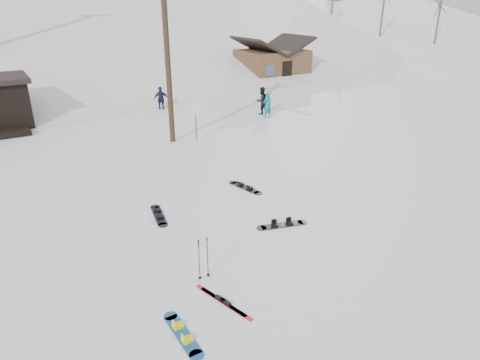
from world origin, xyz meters
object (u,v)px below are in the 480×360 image
utility_pole (166,42)px  hero_skis (223,302)px  hero_snowboard (183,334)px  cabin (272,66)px

utility_pole → hero_skis: 13.34m
utility_pole → hero_skis: (-3.82, -11.90, -4.65)m
utility_pole → hero_snowboard: bearing=-112.2°
cabin → hero_skis: cabin is taller
utility_pole → cabin: utility_pole is taller
utility_pole → hero_skis: size_ratio=5.09×
cabin → hero_snowboard: cabin is taller
hero_skis → cabin: bearing=37.3°
hero_snowboard → hero_skis: size_ratio=0.91×
cabin → hero_snowboard: 28.78m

